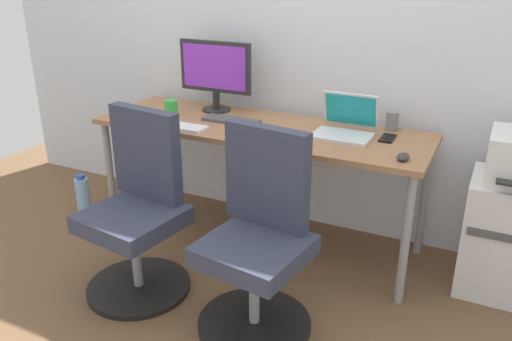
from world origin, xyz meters
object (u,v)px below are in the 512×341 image
(water_bottle_on_floor, at_px, (83,197))
(desktop_monitor, at_px, (215,71))
(open_laptop, at_px, (345,125))
(coffee_mug, at_px, (171,107))
(office_chair_right, at_px, (259,242))
(office_chair_left, at_px, (139,213))

(water_bottle_on_floor, xyz_separation_m, desktop_monitor, (0.80, 0.42, 0.84))
(desktop_monitor, relative_size, open_laptop, 1.55)
(coffee_mug, bearing_deg, desktop_monitor, 45.77)
(office_chair_right, height_order, water_bottle_on_floor, office_chair_right)
(water_bottle_on_floor, height_order, coffee_mug, coffee_mug)
(office_chair_left, height_order, open_laptop, open_laptop)
(open_laptop, bearing_deg, coffee_mug, -175.39)
(open_laptop, distance_m, coffee_mug, 1.08)
(open_laptop, bearing_deg, desktop_monitor, 172.29)
(office_chair_left, relative_size, open_laptop, 3.03)
(desktop_monitor, relative_size, coffee_mug, 5.22)
(desktop_monitor, height_order, coffee_mug, desktop_monitor)
(water_bottle_on_floor, bearing_deg, open_laptop, 10.34)
(office_chair_right, relative_size, water_bottle_on_floor, 3.03)
(desktop_monitor, distance_m, coffee_mug, 0.35)
(desktop_monitor, bearing_deg, office_chair_left, -87.47)
(office_chair_left, height_order, desktop_monitor, desktop_monitor)
(office_chair_left, xyz_separation_m, office_chair_right, (0.68, 0.00, 0.00))
(office_chair_left, relative_size, water_bottle_on_floor, 3.03)
(water_bottle_on_floor, bearing_deg, office_chair_right, -16.51)
(office_chair_right, distance_m, open_laptop, 0.86)
(water_bottle_on_floor, distance_m, open_laptop, 1.82)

